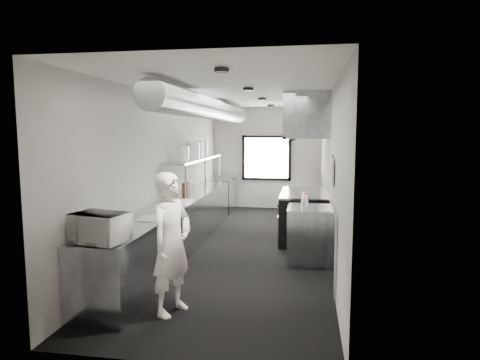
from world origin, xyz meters
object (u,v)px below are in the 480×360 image
at_px(far_work_table, 220,195).
at_px(plate_stack_d, 202,149).
at_px(range, 302,216).
at_px(knife_block, 186,188).
at_px(deli_tub_b, 123,221).
at_px(cutting_board, 178,202).
at_px(plate_stack_a, 183,154).
at_px(squeeze_bottle_c, 306,201).
at_px(bottle_station, 308,234).
at_px(plate_stack_b, 193,150).
at_px(exhaust_hood, 307,118).
at_px(small_plate, 165,212).
at_px(line_cook, 172,243).
at_px(squeeze_bottle_b, 304,203).
at_px(pass_shelf, 196,160).
at_px(deli_tub_a, 123,221).
at_px(prep_counter, 177,226).
at_px(microwave, 100,228).
at_px(squeeze_bottle_a, 303,206).
at_px(plate_stack_c, 198,150).
at_px(squeeze_bottle_e, 304,198).
at_px(squeeze_bottle_d, 304,201).

xyz_separation_m(far_work_table, plate_stack_d, (-0.05, -1.62, 1.30)).
relative_size(range, knife_block, 7.23).
xyz_separation_m(deli_tub_b, cutting_board, (0.18, 1.78, -0.04)).
xyz_separation_m(plate_stack_a, squeeze_bottle_c, (2.34, -0.85, -0.71)).
bearing_deg(far_work_table, bottle_station, -59.47).
xyz_separation_m(deli_tub_b, plate_stack_b, (0.06, 3.23, 0.79)).
height_order(exhaust_hood, small_plate, exhaust_hood).
relative_size(line_cook, squeeze_bottle_b, 8.88).
height_order(exhaust_hood, squeeze_bottle_c, exhaust_hood).
height_order(pass_shelf, knife_block, pass_shelf).
relative_size(range, bottle_station, 1.78).
distance_m(far_work_table, line_cook, 6.19).
xyz_separation_m(deli_tub_a, plate_stack_d, (0.05, 3.99, 0.79)).
distance_m(prep_counter, range, 2.50).
height_order(range, microwave, microwave).
distance_m(line_cook, squeeze_bottle_a, 2.41).
height_order(small_plate, squeeze_bottle_c, squeeze_bottle_c).
xyz_separation_m(bottle_station, microwave, (-2.28, -2.55, 0.61)).
relative_size(plate_stack_b, squeeze_bottle_c, 1.87).
relative_size(range, line_cook, 0.96).
bearing_deg(exhaust_hood, plate_stack_c, 167.14).
relative_size(prep_counter, small_plate, 37.68).
height_order(line_cook, squeeze_bottle_a, line_cook).
bearing_deg(plate_stack_a, deli_tub_b, -90.78).
bearing_deg(squeeze_bottle_e, plate_stack_a, 165.87).
height_order(pass_shelf, cutting_board, pass_shelf).
relative_size(exhaust_hood, squeeze_bottle_d, 12.57).
relative_size(plate_stack_b, squeeze_bottle_a, 2.14).
xyz_separation_m(exhaust_hood, pass_shelf, (-2.29, 0.30, -0.86)).
relative_size(plate_stack_c, squeeze_bottle_c, 1.77).
height_order(pass_shelf, deli_tub_b, pass_shelf).
relative_size(microwave, squeeze_bottle_a, 3.37).
xyz_separation_m(microwave, knife_block, (-0.11, 3.66, -0.05)).
distance_m(small_plate, plate_stack_d, 3.20).
relative_size(microwave, knife_block, 2.47).
bearing_deg(squeeze_bottle_d, line_cook, -122.64).
distance_m(microwave, plate_stack_a, 3.49).
xyz_separation_m(microwave, squeeze_bottle_c, (2.25, 2.59, -0.07)).
height_order(line_cook, squeeze_bottle_d, line_cook).
bearing_deg(prep_counter, exhaust_hood, 28.11).
relative_size(deli_tub_b, squeeze_bottle_e, 0.74).
bearing_deg(squeeze_bottle_a, bottle_station, 76.37).
height_order(line_cook, plate_stack_d, plate_stack_d).
bearing_deg(line_cook, prep_counter, 37.69).
distance_m(squeeze_bottle_a, squeeze_bottle_b, 0.19).
relative_size(squeeze_bottle_a, squeeze_bottle_c, 0.87).
height_order(pass_shelf, deli_tub_a, pass_shelf).
distance_m(plate_stack_d, squeeze_bottle_a, 3.55).
height_order(far_work_table, microwave, microwave).
xyz_separation_m(prep_counter, deli_tub_a, (-0.10, -1.91, 0.50)).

